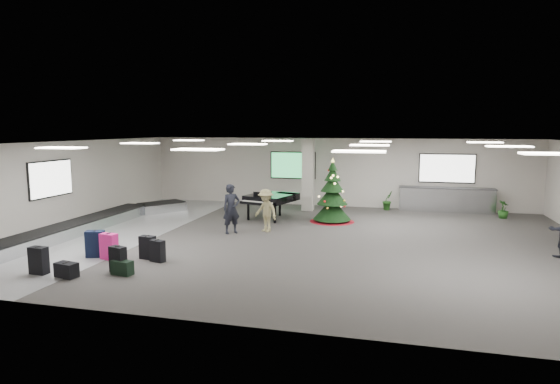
% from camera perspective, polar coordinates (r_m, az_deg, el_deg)
% --- Properties ---
extents(ground, '(18.00, 18.00, 0.00)m').
position_cam_1_polar(ground, '(15.60, 3.18, -5.83)').
color(ground, '#3C3937').
rests_on(ground, ground).
extents(room_envelope, '(18.02, 14.02, 3.21)m').
position_cam_1_polar(room_envelope, '(15.95, 2.35, 2.97)').
color(room_envelope, '#B8B1A9').
rests_on(room_envelope, ground).
extents(baggage_carousel, '(2.28, 9.71, 0.43)m').
position_cam_1_polar(baggage_carousel, '(18.59, -21.38, -3.46)').
color(baggage_carousel, silver).
rests_on(baggage_carousel, ground).
extents(service_counter, '(4.05, 0.65, 1.08)m').
position_cam_1_polar(service_counter, '(21.86, 19.60, -0.87)').
color(service_counter, silver).
rests_on(service_counter, ground).
extents(suitcase_0, '(0.46, 0.27, 0.72)m').
position_cam_1_polar(suitcase_0, '(13.42, -27.34, -7.42)').
color(suitcase_0, black).
rests_on(suitcase_0, ground).
extents(suitcase_1, '(0.49, 0.35, 0.70)m').
position_cam_1_polar(suitcase_1, '(12.76, -19.14, -7.78)').
color(suitcase_1, black).
rests_on(suitcase_1, ground).
extents(pink_suitcase, '(0.51, 0.34, 0.76)m').
position_cam_1_polar(pink_suitcase, '(14.08, -20.12, -6.25)').
color(pink_suitcase, '#F92089').
rests_on(pink_suitcase, ground).
extents(suitcase_3, '(0.46, 0.29, 0.68)m').
position_cam_1_polar(suitcase_3, '(13.81, -15.84, -6.51)').
color(suitcase_3, black).
rests_on(suitcase_3, ground).
extents(navy_suitcase, '(0.56, 0.43, 0.79)m').
position_cam_1_polar(navy_suitcase, '(14.45, -21.60, -5.91)').
color(navy_suitcase, black).
rests_on(navy_suitcase, ground).
extents(green_duffel, '(0.58, 0.36, 0.38)m').
position_cam_1_polar(green_duffel, '(12.59, -18.67, -8.72)').
color(green_duffel, black).
rests_on(green_duffel, ground).
extents(suitcase_7, '(0.46, 0.32, 0.63)m').
position_cam_1_polar(suitcase_7, '(13.46, -14.72, -6.96)').
color(suitcase_7, black).
rests_on(suitcase_7, ground).
extents(black_duffel, '(0.61, 0.41, 0.39)m').
position_cam_1_polar(black_duffel, '(12.89, -24.58, -8.63)').
color(black_duffel, black).
rests_on(black_duffel, ground).
extents(christmas_tree, '(1.77, 1.77, 2.52)m').
position_cam_1_polar(christmas_tree, '(18.50, 6.38, -0.98)').
color(christmas_tree, '#6A0909').
rests_on(christmas_tree, ground).
extents(grand_piano, '(2.06, 2.40, 1.17)m').
position_cam_1_polar(grand_piano, '(18.96, -1.23, -0.80)').
color(grand_piano, black).
rests_on(grand_piano, ground).
extents(traveler_a, '(0.75, 0.74, 1.74)m').
position_cam_1_polar(traveler_a, '(16.42, -5.94, -2.06)').
color(traveler_a, black).
rests_on(traveler_a, ground).
extents(traveler_b, '(1.14, 0.97, 1.53)m').
position_cam_1_polar(traveler_b, '(16.65, -1.73, -2.26)').
color(traveler_b, '#92895A').
rests_on(traveler_b, ground).
extents(potted_plant_left, '(0.61, 0.62, 0.88)m').
position_cam_1_polar(potted_plant_left, '(21.62, 12.99, -0.99)').
color(potted_plant_left, '#183F14').
rests_on(potted_plant_left, ground).
extents(potted_plant_right, '(0.58, 0.58, 0.74)m').
position_cam_1_polar(potted_plant_right, '(21.21, 25.57, -1.92)').
color(potted_plant_right, '#183F14').
rests_on(potted_plant_right, ground).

